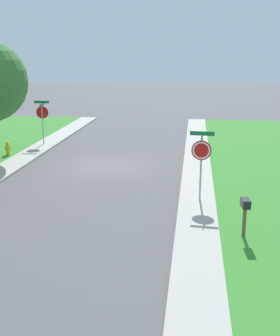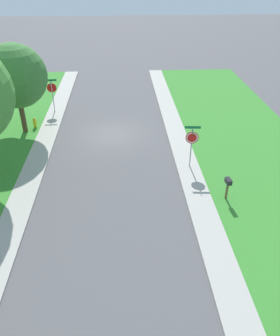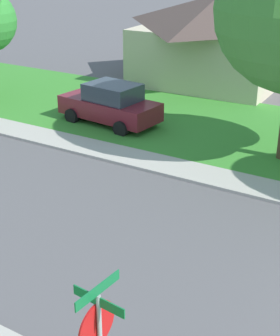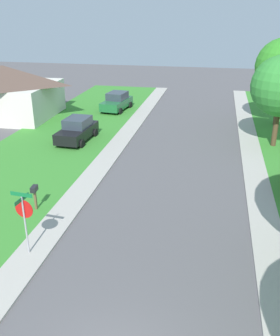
% 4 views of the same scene
% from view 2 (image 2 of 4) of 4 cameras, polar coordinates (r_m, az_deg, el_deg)
% --- Properties ---
extents(ground_plane, '(120.00, 120.00, 0.00)m').
position_cam_2_polar(ground_plane, '(25.00, -4.70, 5.67)').
color(ground_plane, '#565456').
extents(sidewalk_west, '(1.40, 56.00, 0.10)m').
position_cam_2_polar(sidewalk_west, '(15.63, 12.77, -13.54)').
color(sidewalk_west, '#ADA89E').
rests_on(sidewalk_west, ground).
extents(stop_sign_near_corner, '(0.92, 0.92, 2.77)m').
position_cam_2_polar(stop_sign_near_corner, '(29.02, -14.57, 12.58)').
color(stop_sign_near_corner, '#9E9EA3').
rests_on(stop_sign_near_corner, ground).
extents(stop_sign_far_corner, '(0.92, 0.92, 2.77)m').
position_cam_2_polar(stop_sign_far_corner, '(20.17, 8.69, 4.67)').
color(stop_sign_far_corner, '#9E9EA3').
rests_on(stop_sign_far_corner, ground).
extents(tree_sidewalk_near, '(4.65, 4.33, 6.34)m').
position_cam_2_polar(tree_sidewalk_near, '(25.42, -20.65, 14.01)').
color(tree_sidewalk_near, '#4C3823').
rests_on(tree_sidewalk_near, ground).
extents(fire_hydrant, '(0.38, 0.22, 0.83)m').
position_cam_2_polar(fire_hydrant, '(26.87, -17.25, 7.27)').
color(fire_hydrant, gold).
rests_on(fire_hydrant, ground).
extents(mailbox, '(0.29, 0.50, 1.31)m').
position_cam_2_polar(mailbox, '(18.17, 14.55, -2.60)').
color(mailbox, brown).
rests_on(mailbox, ground).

